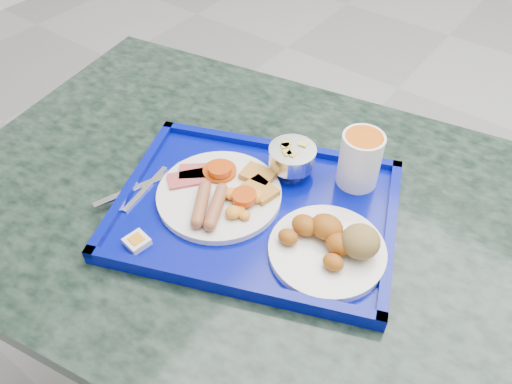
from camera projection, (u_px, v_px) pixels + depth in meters
floor at (486, 233)px, 1.82m from camera, size 6.00×6.00×0.00m
table at (261, 268)px, 1.04m from camera, size 1.31×0.99×0.74m
tray at (256, 210)px, 0.88m from camera, size 0.58×0.50×0.03m
main_plate at (222, 193)px, 0.89m from camera, size 0.22×0.22×0.03m
bread_plate at (332, 244)px, 0.79m from camera, size 0.19×0.19×0.06m
fruit_bowl at (292, 157)px, 0.91m from camera, size 0.09×0.09×0.06m
juice_cup at (360, 158)px, 0.88m from camera, size 0.07×0.07×0.10m
spoon at (172, 172)px, 0.93m from camera, size 0.05×0.17×0.01m
knife at (142, 186)px, 0.91m from camera, size 0.08×0.18×0.00m
jam_packet at (137, 242)px, 0.81m from camera, size 0.04×0.04×0.01m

